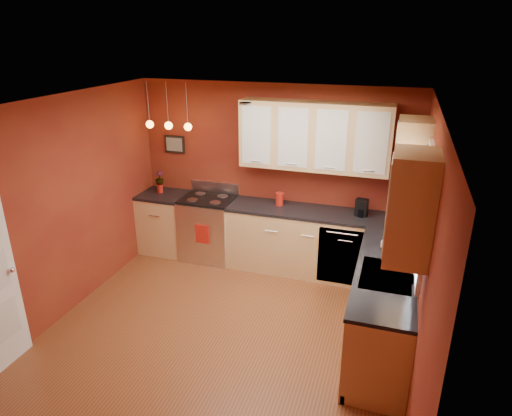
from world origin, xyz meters
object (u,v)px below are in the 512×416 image
(soap_pump, at_px, (413,275))
(red_canister, at_px, (280,199))
(coffee_maker, at_px, (362,208))
(gas_range, at_px, (209,227))
(sink, at_px, (386,277))

(soap_pump, bearing_deg, red_canister, 137.32)
(coffee_maker, height_order, soap_pump, coffee_maker)
(soap_pump, bearing_deg, coffee_maker, 112.06)
(gas_range, distance_m, red_canister, 1.21)
(gas_range, relative_size, sink, 1.59)
(gas_range, relative_size, coffee_maker, 4.87)
(red_canister, distance_m, soap_pump, 2.44)
(sink, xyz_separation_m, soap_pump, (0.25, -0.08, 0.11))
(red_canister, bearing_deg, coffee_maker, -2.10)
(red_canister, bearing_deg, gas_range, -176.07)
(sink, bearing_deg, red_canister, 134.46)
(red_canister, relative_size, coffee_maker, 0.81)
(sink, height_order, red_canister, sink)
(sink, distance_m, coffee_maker, 1.59)
(coffee_maker, distance_m, soap_pump, 1.74)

